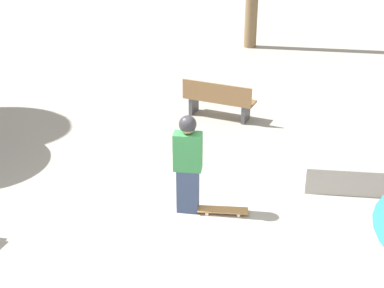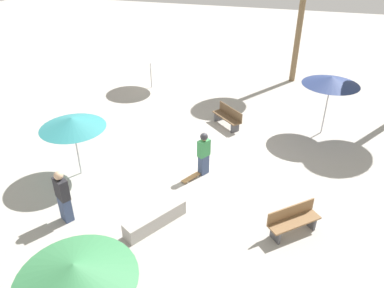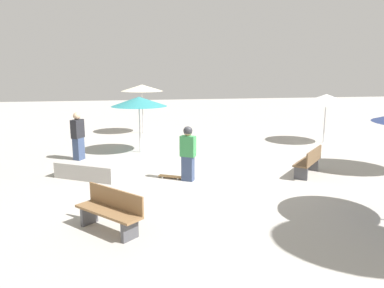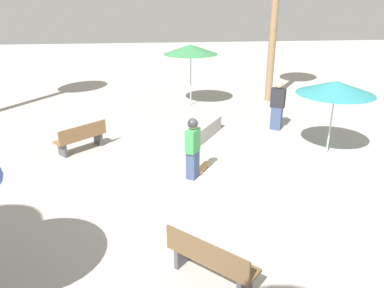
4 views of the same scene
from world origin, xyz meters
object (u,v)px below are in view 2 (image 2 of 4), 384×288
Objects in this scene: bench_far at (293,220)px; shade_umbrella_white at (150,52)px; bench_near at (228,117)px; shade_umbrella_teal at (72,123)px; shade_umbrella_navy at (331,81)px; concrete_ledge at (155,219)px; skateboard at (191,177)px; skater_main at (204,152)px; bystander_watching at (63,196)px; shade_umbrella_green at (75,272)px.

bench_far is 0.65× the size of shade_umbrella_white.
shade_umbrella_teal is (-4.99, 4.31, 1.59)m from bench_near.
concrete_ledge is at bearing 146.59° from shade_umbrella_navy.
bench_far reaches higher than skateboard.
concrete_ledge is at bearing 18.27° from skater_main.
bench_near is 0.59× the size of shade_umbrella_navy.
bench_near is 6.02m from shade_umbrella_white.
shade_umbrella_navy reaches higher than bench_near.
bystander_watching is at bearing -12.49° from skater_main.
shade_umbrella_teal is at bearing -42.70° from skater_main.
shade_umbrella_green is (-4.69, 3.82, 1.94)m from bench_far.
shade_umbrella_navy is (-2.78, -8.79, 0.38)m from shade_umbrella_white.
shade_umbrella_navy is at bearing -33.41° from concrete_ledge.
skater_main is 4.51m from shade_umbrella_teal.
shade_umbrella_navy reaches higher than skater_main.
shade_umbrella_navy is at bearing -23.01° from shade_umbrella_green.
shade_umbrella_green is at bearing 26.39° from skateboard.
skater_main is at bearing -102.85° from bystander_watching.
shade_umbrella_green reaches higher than concrete_ledge.
skater_main reaches higher than concrete_ledge.
skateboard is 0.32× the size of shade_umbrella_navy.
shade_umbrella_white is (13.91, 4.07, -0.41)m from shade_umbrella_green.
skateboard is at bearing -149.74° from shade_umbrella_white.
skateboard is 6.86m from shade_umbrella_navy.
shade_umbrella_navy is 1.14× the size of shade_umbrella_teal.
shade_umbrella_green is at bearing 9.28° from bench_far.
shade_umbrella_navy reaches higher than bystander_watching.
bench_near is 0.57× the size of shade_umbrella_green.
shade_umbrella_green is (-6.39, 0.32, 2.31)m from skateboard.
skateboard is 3.91m from bench_far.
bench_near is 0.85× the size of bystander_watching.
skateboard is at bearing -4.00° from skater_main.
bench_far is (-2.16, -3.18, -0.45)m from skater_main.
shade_umbrella_teal reaches higher than bench_near.
bench_far is 0.59× the size of shade_umbrella_navy.
skater_main reaches higher than bench_near.
bench_near is 6.70m from bench_far.
bench_near is 4.43m from shade_umbrella_navy.
skater_main is at bearing -13.21° from concrete_ledge.
skateboard is 0.41× the size of concrete_ledge.
bench_near is (6.77, -0.81, 0.19)m from concrete_ledge.
skater_main is 0.83× the size of concrete_ledge.
shade_umbrella_green reaches higher than skater_main.
shade_umbrella_teal reaches higher than skater_main.
skater_main is 7.04m from shade_umbrella_green.
bystander_watching is (-3.00, 3.01, 0.81)m from skateboard.
skater_main is at bearing 173.74° from skateboard.
bench_far is 7.61m from shade_umbrella_teal.
bench_near is at bearing 96.78° from shade_umbrella_navy.
shade_umbrella_navy reaches higher than bench_far.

